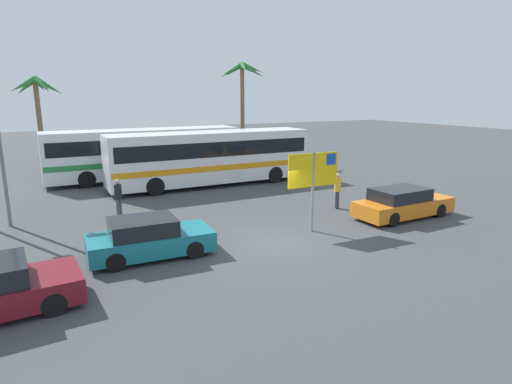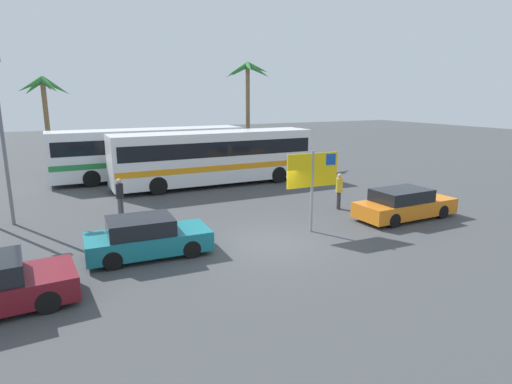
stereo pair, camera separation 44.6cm
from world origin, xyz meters
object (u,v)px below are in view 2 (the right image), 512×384
pedestrian_crossing_lot (339,188)px  car_orange (404,204)px  car_teal (147,237)px  ferry_sign (314,173)px  pedestrian_by_bus (120,194)px  bus_rear_coach (150,151)px  bus_front_coach (215,155)px

pedestrian_crossing_lot → car_orange: bearing=-36.4°
car_teal → ferry_sign: bearing=0.2°
car_orange → pedestrian_by_bus: size_ratio=2.74×
pedestrian_by_bus → car_orange: bearing=17.5°
car_teal → car_orange: 10.97m
car_orange → ferry_sign: bearing=175.5°
ferry_sign → car_teal: (-6.39, 0.27, -1.69)m
bus_rear_coach → pedestrian_by_bus: bearing=-111.2°
ferry_sign → bus_rear_coach: bearing=104.9°
bus_front_coach → pedestrian_crossing_lot: (3.22, -7.80, -0.78)m
bus_front_coach → bus_rear_coach: 4.82m
bus_rear_coach → pedestrian_by_bus: bus_rear_coach is taller
bus_rear_coach → car_orange: 16.16m
ferry_sign → pedestrian_crossing_lot: 3.99m
bus_rear_coach → pedestrian_crossing_lot: bus_rear_coach is taller
bus_rear_coach → ferry_sign: size_ratio=3.74×
bus_front_coach → bus_rear_coach: bearing=128.3°
bus_front_coach → car_teal: (-6.18, -9.79, -1.15)m
ferry_sign → car_teal: 6.61m
ferry_sign → car_orange: bearing=-1.5°
bus_front_coach → bus_rear_coach: size_ratio=1.00×
pedestrian_by_bus → bus_rear_coach: bearing=114.6°
bus_rear_coach → car_teal: bearing=-103.2°
bus_front_coach → pedestrian_crossing_lot: bus_front_coach is taller
car_orange → pedestrian_crossing_lot: (-1.56, 2.54, 0.37)m
pedestrian_crossing_lot → pedestrian_by_bus: bearing=-177.6°
car_orange → pedestrian_crossing_lot: bearing=120.6°
ferry_sign → car_orange: (4.57, -0.27, -1.69)m
bus_rear_coach → pedestrian_crossing_lot: size_ratio=7.03×
car_orange → pedestrian_crossing_lot: 3.00m
bus_front_coach → car_teal: bus_front_coach is taller
pedestrian_by_bus → pedestrian_crossing_lot: 9.97m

